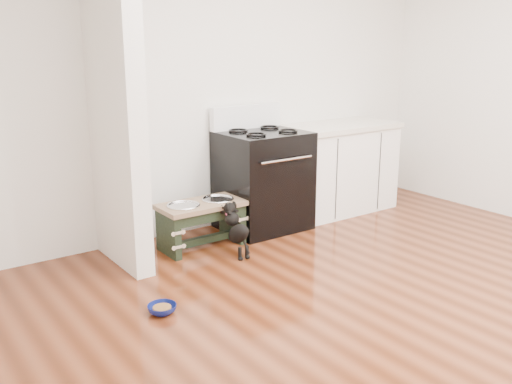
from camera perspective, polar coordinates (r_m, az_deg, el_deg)
name	(u,v)px	position (r m, az deg, el deg)	size (l,w,h in m)	color
ground	(432,322)	(3.88, 17.18, -12.31)	(5.00, 5.00, 0.00)	#431C0C
room_shell	(455,61)	(3.47, 19.27, 12.26)	(5.00, 5.00, 5.00)	silver
partition_wall	(114,93)	(4.45, -13.97, 9.57)	(0.15, 0.80, 2.70)	silver
oven_range	(263,179)	(5.34, 0.68, 1.33)	(0.76, 0.69, 1.14)	black
cabinet_run	(338,168)	(5.97, 8.17, 2.41)	(1.24, 0.64, 0.91)	white
dog_feeder	(202,216)	(4.89, -5.46, -2.38)	(0.73, 0.39, 0.41)	black
puppy	(236,228)	(4.70, -2.02, -3.58)	(0.13, 0.37, 0.44)	black
floor_bowl	(162,309)	(3.86, -9.37, -11.47)	(0.19, 0.19, 0.06)	navy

